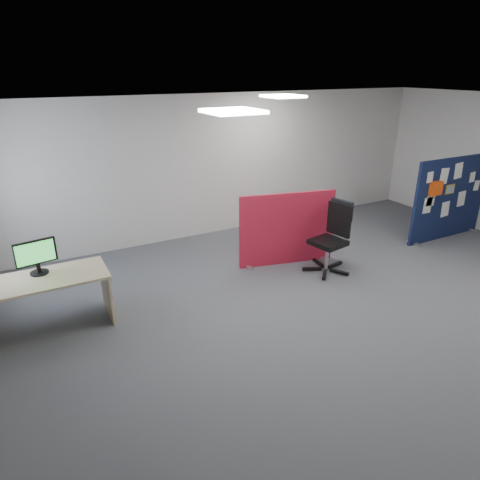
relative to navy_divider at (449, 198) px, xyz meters
name	(u,v)px	position (x,y,z in m)	size (l,w,h in m)	color
floor	(344,304)	(-3.46, -1.09, -0.80)	(9.00, 9.00, 0.00)	#53565B
ceiling	(364,107)	(-3.46, -1.09, 1.90)	(9.00, 7.00, 0.02)	white
wall_back	(231,164)	(-3.46, 2.41, 0.55)	(9.00, 0.02, 2.70)	silver
ceiling_lights	(348,104)	(-3.13, -0.42, 1.87)	(4.10, 4.10, 0.04)	white
navy_divider	(449,198)	(0.00, 0.00, 0.00)	(1.93, 0.30, 1.59)	#0E1733
red_divider	(287,230)	(-3.41, 0.46, -0.19)	(1.63, 0.42, 1.24)	maroon
second_desk	(49,289)	(-7.14, 0.26, -0.26)	(1.42, 0.71, 0.73)	tan
monitor_second	(36,256)	(-7.21, 0.37, 0.17)	(0.49, 0.22, 0.44)	black
office_chair	(333,233)	(-2.89, -0.09, -0.15)	(0.76, 0.75, 1.15)	black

